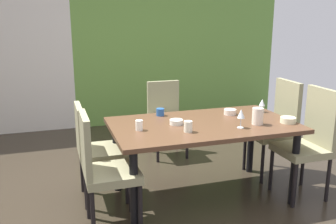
% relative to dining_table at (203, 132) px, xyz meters
% --- Properties ---
extents(ground_plane, '(5.98, 6.21, 0.02)m').
position_rel_dining_table_xyz_m(ground_plane, '(-0.49, -0.23, -0.68)').
color(ground_plane, '#2F271D').
extents(garden_window_panel, '(3.48, 0.10, 2.67)m').
position_rel_dining_table_xyz_m(garden_window_panel, '(0.76, 2.82, 0.66)').
color(garden_window_panel, '#689741').
rests_on(garden_window_panel, ground_plane).
extents(dining_table, '(1.73, 1.00, 0.76)m').
position_rel_dining_table_xyz_m(dining_table, '(0.00, 0.00, 0.00)').
color(dining_table, '#543624').
rests_on(dining_table, ground_plane).
extents(chair_left_far, '(0.45, 0.44, 0.95)m').
position_rel_dining_table_xyz_m(chair_left_far, '(-1.00, 0.27, -0.13)').
color(chair_left_far, gray).
rests_on(chair_left_far, ground_plane).
extents(chair_head_far, '(0.44, 0.45, 0.93)m').
position_rel_dining_table_xyz_m(chair_head_far, '(0.03, 1.26, -0.13)').
color(chair_head_far, gray).
rests_on(chair_head_far, ground_plane).
extents(chair_right_near, '(0.44, 0.44, 1.08)m').
position_rel_dining_table_xyz_m(chair_right_near, '(1.01, -0.27, -0.08)').
color(chair_right_near, gray).
rests_on(chair_right_near, ground_plane).
extents(chair_right_far, '(0.44, 0.44, 1.06)m').
position_rel_dining_table_xyz_m(chair_right_far, '(1.01, 0.27, -0.09)').
color(chair_right_far, gray).
rests_on(chair_right_far, ground_plane).
extents(chair_left_near, '(0.45, 0.44, 1.00)m').
position_rel_dining_table_xyz_m(chair_left_near, '(-1.00, -0.27, -0.11)').
color(chair_left_near, gray).
rests_on(chair_left_near, ground_plane).
extents(wine_glass_east, '(0.07, 0.07, 0.14)m').
position_rel_dining_table_xyz_m(wine_glass_east, '(0.75, 0.20, 0.18)').
color(wine_glass_east, silver).
rests_on(wine_glass_east, dining_table).
extents(wine_glass_right, '(0.07, 0.07, 0.17)m').
position_rel_dining_table_xyz_m(wine_glass_right, '(0.26, -0.24, 0.21)').
color(wine_glass_right, silver).
rests_on(wine_glass_right, dining_table).
extents(serving_bowl_near_shelf, '(0.14, 0.14, 0.05)m').
position_rel_dining_table_xyz_m(serving_bowl_near_shelf, '(0.77, -0.23, 0.11)').
color(serving_bowl_near_shelf, beige).
rests_on(serving_bowl_near_shelf, dining_table).
extents(serving_bowl_near_window, '(0.13, 0.13, 0.05)m').
position_rel_dining_table_xyz_m(serving_bowl_near_window, '(0.39, 0.21, 0.11)').
color(serving_bowl_near_window, beige).
rests_on(serving_bowl_near_window, dining_table).
extents(serving_bowl_corner, '(0.12, 0.12, 0.05)m').
position_rel_dining_table_xyz_m(serving_bowl_corner, '(-0.26, 0.04, 0.11)').
color(serving_bowl_corner, silver).
rests_on(serving_bowl_corner, dining_table).
extents(cup_center, '(0.07, 0.07, 0.10)m').
position_rel_dining_table_xyz_m(cup_center, '(-0.23, -0.21, 0.13)').
color(cup_center, silver).
rests_on(cup_center, dining_table).
extents(cup_west, '(0.06, 0.06, 0.09)m').
position_rel_dining_table_xyz_m(cup_west, '(-0.63, -0.04, 0.13)').
color(cup_west, white).
rests_on(cup_west, dining_table).
extents(cup_south, '(0.08, 0.08, 0.07)m').
position_rel_dining_table_xyz_m(cup_south, '(-0.31, 0.38, 0.12)').
color(cup_south, '#24529B').
rests_on(cup_south, dining_table).
extents(pitcher_front, '(0.12, 0.10, 0.16)m').
position_rel_dining_table_xyz_m(pitcher_front, '(0.47, -0.19, 0.16)').
color(pitcher_front, beige).
rests_on(pitcher_front, dining_table).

